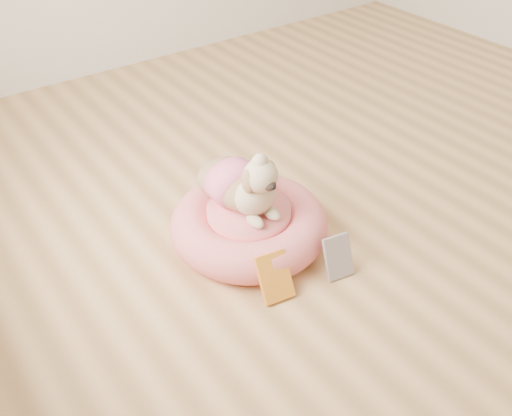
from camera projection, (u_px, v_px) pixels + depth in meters
floor at (421, 203)px, 2.63m from camera, size 4.50×4.50×0.00m
pet_bed at (249, 225)px, 2.38m from camera, size 0.66×0.66×0.17m
dog at (242, 174)px, 2.25m from camera, size 0.30×0.43×0.31m
book_yellow at (275, 277)px, 2.12m from camera, size 0.14×0.14×0.17m
book_white at (338, 257)px, 2.21m from camera, size 0.12×0.10×0.16m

